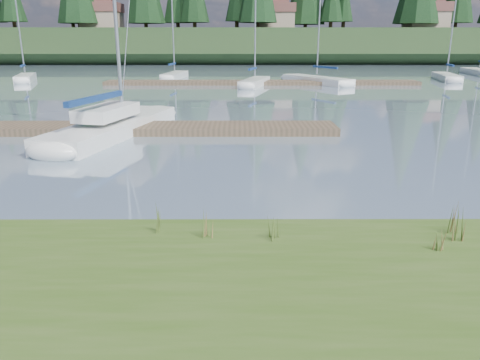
{
  "coord_description": "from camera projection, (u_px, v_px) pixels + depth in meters",
  "views": [
    {
      "loc": [
        0.08,
        -9.72,
        3.6
      ],
      "look_at": [
        0.11,
        -0.5,
        0.82
      ],
      "focal_mm": 35.0,
      "sensor_mm": 36.0,
      "label": 1
    }
  ],
  "objects": [
    {
      "name": "ground",
      "position": [
        238.0,
        84.0,
        39.07
      ],
      "size": [
        200.0,
        200.0,
        0.0
      ],
      "primitive_type": "plane",
      "color": "#788DA0",
      "rests_on": "ground"
    },
    {
      "name": "ridge",
      "position": [
        238.0,
        46.0,
        79.53
      ],
      "size": [
        200.0,
        20.0,
        5.0
      ],
      "primitive_type": "cube",
      "color": "black",
      "rests_on": "ground"
    },
    {
      "name": "sailboat_main",
      "position": [
        122.0,
        121.0,
        19.02
      ],
      "size": [
        3.97,
        9.52,
        13.4
      ],
      "rotation": [
        0.0,
        0.0,
        1.33
      ],
      "color": "silver",
      "rests_on": "ground"
    },
    {
      "name": "dock_near",
      "position": [
        138.0,
        128.0,
        18.91
      ],
      "size": [
        16.0,
        2.0,
        0.3
      ],
      "primitive_type": "cube",
      "color": "#4C3D2C",
      "rests_on": "ground"
    },
    {
      "name": "dock_far",
      "position": [
        262.0,
        83.0,
        39.03
      ],
      "size": [
        26.0,
        2.2,
        0.3
      ],
      "primitive_type": "cube",
      "color": "#4C3D2C",
      "rests_on": "ground"
    },
    {
      "name": "sailboat_bg_0",
      "position": [
        26.0,
        77.0,
        42.7
      ],
      "size": [
        3.17,
        6.64,
        9.66
      ],
      "rotation": [
        0.0,
        0.0,
        1.87
      ],
      "color": "silver",
      "rests_on": "ground"
    },
    {
      "name": "sailboat_bg_1",
      "position": [
        176.0,
        75.0,
        45.44
      ],
      "size": [
        2.05,
        6.94,
        10.34
      ],
      "rotation": [
        0.0,
        0.0,
        1.47
      ],
      "color": "silver",
      "rests_on": "ground"
    },
    {
      "name": "sailboat_bg_2",
      "position": [
        256.0,
        81.0,
        38.3
      ],
      "size": [
        2.99,
        6.95,
        10.39
      ],
      "rotation": [
        0.0,
        0.0,
        1.32
      ],
      "color": "silver",
      "rests_on": "ground"
    },
    {
      "name": "sailboat_bg_3",
      "position": [
        311.0,
        79.0,
        40.54
      ],
      "size": [
        5.74,
        8.46,
        12.74
      ],
      "rotation": [
        0.0,
        0.0,
        2.08
      ],
      "color": "silver",
      "rests_on": "ground"
    },
    {
      "name": "sailboat_bg_4",
      "position": [
        445.0,
        76.0,
        43.64
      ],
      "size": [
        2.87,
        7.48,
        10.89
      ],
      "rotation": [
        0.0,
        0.0,
        1.37
      ],
      "color": "silver",
      "rests_on": "ground"
    },
    {
      "name": "sailboat_bg_5",
      "position": [
        477.0,
        71.0,
        50.47
      ],
      "size": [
        2.97,
        8.9,
        12.4
      ],
      "rotation": [
        0.0,
        0.0,
        1.42
      ],
      "color": "silver",
      "rests_on": "ground"
    },
    {
      "name": "weed_0",
      "position": [
        209.0,
        224.0,
        7.99
      ],
      "size": [
        0.17,
        0.14,
        0.52
      ],
      "color": "#475B23",
      "rests_on": "bank"
    },
    {
      "name": "weed_1",
      "position": [
        272.0,
        229.0,
        7.89
      ],
      "size": [
        0.17,
        0.14,
        0.41
      ],
      "color": "#475B23",
      "rests_on": "bank"
    },
    {
      "name": "weed_2",
      "position": [
        458.0,
        226.0,
        7.81
      ],
      "size": [
        0.17,
        0.14,
        0.61
      ],
      "color": "#475B23",
      "rests_on": "bank"
    },
    {
      "name": "weed_3",
      "position": [
        158.0,
        219.0,
        8.15
      ],
      "size": [
        0.17,
        0.14,
        0.57
      ],
      "color": "#475B23",
      "rests_on": "bank"
    },
    {
      "name": "weed_4",
      "position": [
        439.0,
        242.0,
        7.45
      ],
      "size": [
        0.17,
        0.14,
        0.38
      ],
      "color": "#475B23",
      "rests_on": "bank"
    },
    {
      "name": "weed_5",
      "position": [
        452.0,
        219.0,
        8.15
      ],
      "size": [
        0.17,
        0.14,
        0.58
      ],
      "color": "#475B23",
      "rests_on": "bank"
    },
    {
      "name": "mud_lip",
      "position": [
        234.0,
        235.0,
        8.79
      ],
      "size": [
        60.0,
        0.5,
        0.14
      ],
      "primitive_type": "cube",
      "color": "#33281C",
      "rests_on": "ground"
    },
    {
      "name": "house_0",
      "position": [
        102.0,
        15.0,
        75.21
      ],
      "size": [
        6.3,
        5.3,
        4.65
      ],
      "color": "gray",
      "rests_on": "ridge"
    },
    {
      "name": "house_1",
      "position": [
        275.0,
        16.0,
        76.24
      ],
      "size": [
        6.3,
        5.3,
        4.65
      ],
      "color": "gray",
      "rests_on": "ridge"
    },
    {
      "name": "house_2",
      "position": [
        426.0,
        15.0,
        74.39
      ],
      "size": [
        6.3,
        5.3,
        4.65
      ],
      "color": "gray",
      "rests_on": "ridge"
    }
  ]
}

